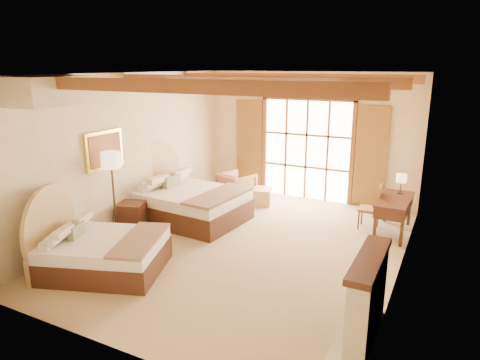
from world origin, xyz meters
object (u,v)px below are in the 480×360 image
Objects in this scene: bed_far at (184,199)px; nightstand at (132,217)px; armchair at (236,187)px; bed_near at (97,248)px; desk at (393,215)px.

nightstand is (-0.56, -1.09, -0.15)m from bed_far.
armchair is (0.41, 1.73, -0.09)m from bed_far.
bed_far is 1.78m from armchair.
bed_near is 2.72m from bed_far.
armchair is at bearing 81.31° from bed_far.
bed_near is at bearing -83.63° from bed_far.
bed_far reaches higher than desk.
armchair is (0.32, 4.45, -0.02)m from bed_near.
armchair is 3.91m from desk.
armchair is (0.97, 2.82, 0.06)m from nightstand.
bed_near is 5.76m from desk.
bed_near reaches higher than armchair.
desk is at bearing 23.75° from bed_near.
bed_near is at bearing -86.57° from nightstand.
nightstand is at bearing 92.23° from bed_near.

